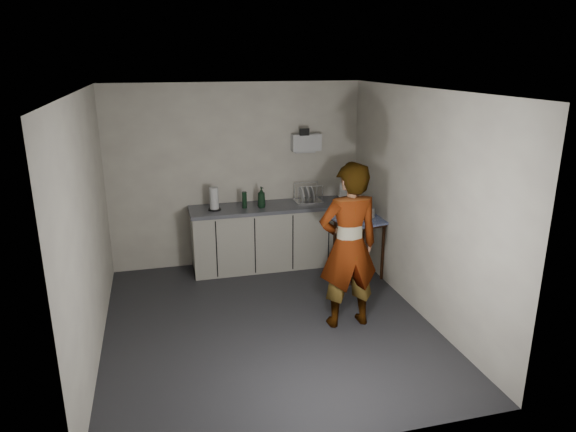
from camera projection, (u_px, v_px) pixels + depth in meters
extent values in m
plane|color=#252529|center=(268.00, 324.00, 5.85)|extent=(4.00, 4.00, 0.00)
cube|color=#BDB2A4|center=(237.00, 176.00, 7.31)|extent=(3.60, 0.02, 2.60)
cube|color=#BDB2A4|center=(419.00, 204.00, 5.90)|extent=(0.02, 4.00, 2.60)
cube|color=#BDB2A4|center=(89.00, 229.00, 5.04)|extent=(0.02, 4.00, 2.60)
cube|color=silver|center=(265.00, 91.00, 5.09)|extent=(3.60, 4.00, 0.01)
cube|color=black|center=(270.00, 263.00, 7.51)|extent=(2.20, 0.52, 0.08)
cube|color=#A7A294|center=(270.00, 237.00, 7.39)|extent=(2.20, 0.58, 0.86)
cube|color=#4E5059|center=(269.00, 207.00, 7.26)|extent=(2.24, 0.62, 0.05)
cube|color=black|center=(217.00, 249.00, 6.93)|extent=(0.02, 0.01, 0.80)
cube|color=black|center=(255.00, 246.00, 7.06)|extent=(0.02, 0.01, 0.80)
cube|color=black|center=(293.00, 243.00, 7.19)|extent=(0.01, 0.01, 0.80)
cube|color=black|center=(329.00, 239.00, 7.32)|extent=(0.02, 0.01, 0.80)
cube|color=silver|center=(306.00, 142.00, 7.35)|extent=(0.42, 0.16, 0.24)
cube|color=silver|center=(305.00, 151.00, 7.44)|extent=(0.30, 0.06, 0.04)
cube|color=black|center=(304.00, 132.00, 7.21)|extent=(0.14, 0.02, 0.10)
cylinder|color=#35180C|center=(353.00, 258.00, 6.75)|extent=(0.04, 0.04, 0.77)
cylinder|color=#35180C|center=(383.00, 253.00, 6.95)|extent=(0.04, 0.04, 0.77)
cylinder|color=#35180C|center=(335.00, 247.00, 7.16)|extent=(0.04, 0.04, 0.77)
cylinder|color=#35180C|center=(363.00, 242.00, 7.36)|extent=(0.04, 0.04, 0.77)
cube|color=#35180C|center=(359.00, 222.00, 6.93)|extent=(0.67, 0.67, 0.04)
cube|color=#1B38A4|center=(359.00, 219.00, 6.92)|extent=(0.76, 0.76, 0.03)
imported|color=#B2A593|center=(349.00, 246.00, 5.60)|extent=(0.70, 0.47, 1.88)
imported|color=black|center=(261.00, 197.00, 7.12)|extent=(0.14, 0.14, 0.29)
cylinder|color=red|center=(260.00, 201.00, 7.23)|extent=(0.07, 0.07, 0.13)
cylinder|color=black|center=(244.00, 200.00, 7.11)|extent=(0.07, 0.07, 0.23)
cylinder|color=black|center=(215.00, 209.00, 7.04)|extent=(0.18, 0.18, 0.02)
cylinder|color=silver|center=(214.00, 198.00, 7.00)|extent=(0.12, 0.12, 0.30)
cube|color=silver|center=(308.00, 201.00, 7.44)|extent=(0.38, 0.29, 0.02)
cylinder|color=silver|center=(299.00, 195.00, 7.24)|extent=(0.01, 0.01, 0.25)
cylinder|color=silver|center=(322.00, 194.00, 7.32)|extent=(0.01, 0.01, 0.25)
cylinder|color=silver|center=(294.00, 191.00, 7.47)|extent=(0.01, 0.01, 0.25)
cylinder|color=silver|center=(317.00, 189.00, 7.55)|extent=(0.01, 0.01, 0.25)
cylinder|color=silver|center=(302.00, 194.00, 7.38)|extent=(0.05, 0.21, 0.21)
cylinder|color=silver|center=(307.00, 194.00, 7.40)|extent=(0.05, 0.21, 0.21)
cylinder|color=silver|center=(312.00, 193.00, 7.42)|extent=(0.05, 0.21, 0.21)
cube|color=silver|center=(357.00, 217.00, 6.95)|extent=(0.45, 0.45, 0.01)
cube|color=silver|center=(366.00, 215.00, 6.82)|extent=(0.31, 0.16, 0.12)
cube|color=silver|center=(348.00, 210.00, 7.05)|extent=(0.31, 0.16, 0.12)
cube|color=silver|center=(349.00, 215.00, 6.83)|extent=(0.16, 0.31, 0.12)
cube|color=silver|center=(365.00, 210.00, 7.03)|extent=(0.16, 0.31, 0.12)
cube|color=silver|center=(348.00, 194.00, 6.99)|extent=(0.31, 0.16, 0.34)
cylinder|color=white|center=(357.00, 212.00, 6.93)|extent=(0.22, 0.22, 0.12)
sphere|color=#E353A6|center=(357.00, 208.00, 6.84)|extent=(0.08, 0.08, 0.08)
sphere|color=#5DBBFF|center=(363.00, 206.00, 6.91)|extent=(0.08, 0.08, 0.08)
sphere|color=#60E965|center=(354.00, 206.00, 6.95)|extent=(0.08, 0.08, 0.08)
sphere|color=#E353A6|center=(352.00, 206.00, 6.91)|extent=(0.08, 0.08, 0.08)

